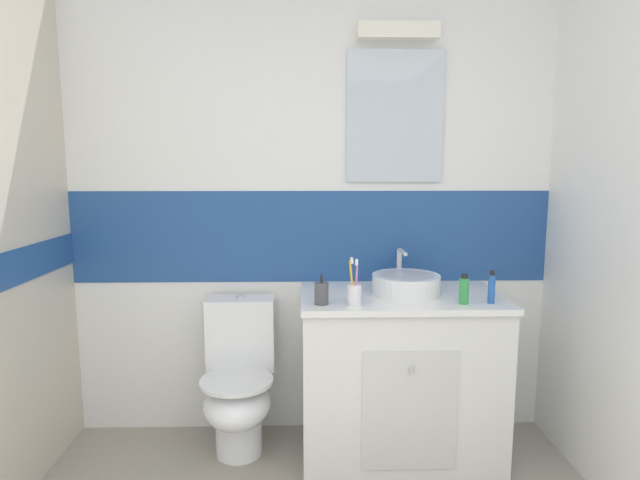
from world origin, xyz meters
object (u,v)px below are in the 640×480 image
toilet (239,382)px  toothpaste_tube_upright (492,288)px  deodorant_spray_can (464,290)px  sink_basin (406,283)px  soap_dispenser (321,293)px  toothbrush_cup (354,293)px

toilet → toothpaste_tube_upright: size_ratio=5.21×
toilet → deodorant_spray_can: bearing=-12.8°
sink_basin → soap_dispenser: size_ratio=2.66×
toothbrush_cup → toothpaste_tube_upright: size_ratio=1.45×
sink_basin → toothpaste_tube_upright: size_ratio=2.48×
toilet → soap_dispenser: size_ratio=5.59×
toilet → soap_dispenser: soap_dispenser is taller
sink_basin → toilet: bearing=176.8°
toilet → toothbrush_cup: toothbrush_cup is taller
sink_basin → toilet: size_ratio=0.48×
toothpaste_tube_upright → deodorant_spray_can: size_ratio=1.09×
toilet → sink_basin: bearing=-3.2°
soap_dispenser → deodorant_spray_can: size_ratio=1.02×
toilet → soap_dispenser: 0.72m
toothpaste_tube_upright → deodorant_spray_can: 0.13m
sink_basin → toothpaste_tube_upright: (0.36, -0.19, 0.02)m
toothbrush_cup → toothpaste_tube_upright: toothbrush_cup is taller
toilet → deodorant_spray_can: (1.08, -0.25, 0.55)m
sink_basin → soap_dispenser: sink_basin is taller
sink_basin → deodorant_spray_can: sink_basin is taller
sink_basin → toothbrush_cup: bearing=-143.4°
sink_basin → toothbrush_cup: 0.35m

